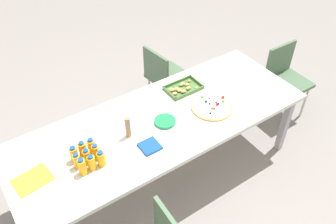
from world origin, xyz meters
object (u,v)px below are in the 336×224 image
Objects in this scene: juice_bottle_4 at (87,156)px; fruit_pizza at (212,106)px; juice_bottle_0 at (82,167)px; juice_bottle_7 at (83,150)px; juice_bottle_8 at (92,146)px; plate_stack at (165,121)px; cardboard_tube at (128,127)px; chair_end at (285,76)px; chair_far_right at (164,75)px; juice_bottle_6 at (74,154)px; snack_tray at (182,88)px; napkin_stack at (150,146)px; party_table at (161,125)px; juice_bottle_1 at (92,163)px; paper_folder at (33,180)px; juice_bottle_2 at (101,159)px; juice_bottle_5 at (96,152)px; juice_bottle_3 at (77,161)px.

fruit_pizza is (1.17, -0.04, -0.05)m from juice_bottle_4.
juice_bottle_7 is (0.07, 0.15, -0.00)m from juice_bottle_0.
juice_bottle_7 is 0.07m from juice_bottle_8.
cardboard_tube is (-0.33, 0.03, 0.08)m from plate_stack.
chair_end is 1.99m from cardboard_tube.
juice_bottle_6 reaches higher than chair_far_right.
juice_bottle_8 is 0.41× the size of snack_tray.
juice_bottle_4 is at bearing 178.10° from fruit_pizza.
napkin_stack is at bearing -172.56° from fruit_pizza.
juice_bottle_6 reaches higher than chair_end.
chair_end is 6.12× the size of juice_bottle_4.
party_table is 0.72m from juice_bottle_1.
paper_folder is (-0.86, 0.20, -0.01)m from napkin_stack.
snack_tray is (-1.26, 0.20, 0.24)m from chair_end.
party_table is 17.21× the size of juice_bottle_0.
juice_bottle_2 reaches higher than snack_tray.
plate_stack is (0.64, 0.04, -0.06)m from juice_bottle_5.
juice_bottle_4 is 0.48m from napkin_stack.
juice_bottle_0 is at bearing -23.82° from paper_folder.
juice_bottle_5 is 1.02× the size of juice_bottle_7.
chair_far_right is 5.53× the size of napkin_stack.
chair_end reaches higher than fruit_pizza.
cardboard_tube is at bearing 8.65° from juice_bottle_3.
juice_bottle_5 is at bearing -172.48° from party_table.
party_table is 0.99m from chair_far_right.
juice_bottle_0 is 0.08m from juice_bottle_3.
juice_bottle_3 is at bearing 178.72° from juice_bottle_5.
chair_far_right is 1.63m from juice_bottle_3.
cardboard_tube is (0.31, 0.07, 0.03)m from juice_bottle_5.
plate_stack is at bearing 8.20° from juice_bottle_0.
juice_bottle_2 reaches higher than juice_bottle_8.
juice_bottle_4 is 0.52× the size of paper_folder.
juice_bottle_3 reaches higher than juice_bottle_4.
napkin_stack is at bearing -28.14° from juice_bottle_8.
cardboard_tube is 0.74× the size of paper_folder.
juice_bottle_1 is at bearing -114.79° from juice_bottle_8.
juice_bottle_3 and juice_bottle_8 have the same top height.
juice_bottle_4 reaches higher than chair_end.
juice_bottle_4 is 1.00× the size of juice_bottle_8.
plate_stack is at bearing -1.66° from paper_folder.
juice_bottle_7 is 1.06× the size of juice_bottle_8.
juice_bottle_0 is 0.15m from juice_bottle_6.
chair_far_right is 1.51m from juice_bottle_5.
juice_bottle_0 is 0.15m from juice_bottle_2.
juice_bottle_5 reaches higher than juice_bottle_3.
juice_bottle_6 is 0.73× the size of cardboard_tube.
plate_stack is 1.11m from paper_folder.
juice_bottle_3 is (-1.34, -0.88, 0.29)m from chair_far_right.
juice_bottle_1 is 0.15m from juice_bottle_7.
juice_bottle_1 is at bearing 175.88° from juice_bottle_2.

